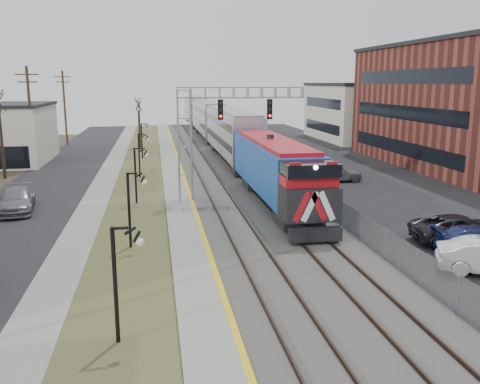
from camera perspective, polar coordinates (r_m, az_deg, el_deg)
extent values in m
cube|color=black|center=(44.53, -20.93, 0.48)|extent=(7.00, 120.00, 0.04)
cube|color=gray|center=(43.85, -15.17, 0.72)|extent=(2.00, 120.00, 0.08)
cube|color=#4E532C|center=(43.65, -11.25, 0.85)|extent=(4.00, 120.00, 0.06)
cube|color=gray|center=(43.64, -7.31, 1.10)|extent=(2.00, 120.00, 0.24)
cube|color=#595651|center=(44.11, -0.81, 1.29)|extent=(8.00, 120.00, 0.20)
cube|color=black|center=(47.42, 13.68, 1.62)|extent=(16.00, 120.00, 0.04)
cube|color=gold|center=(43.66, -6.17, 1.30)|extent=(0.24, 120.00, 0.01)
cube|color=#2D2119|center=(43.75, -4.37, 1.40)|extent=(0.08, 120.00, 0.15)
cube|color=#2D2119|center=(43.91, -2.43, 1.46)|extent=(0.08, 120.00, 0.15)
cube|color=#2D2119|center=(44.20, 0.15, 1.54)|extent=(0.08, 120.00, 0.15)
cube|color=#2D2119|center=(44.47, 2.06, 1.60)|extent=(0.08, 120.00, 0.15)
cube|color=#144AA5|center=(34.54, 4.12, 2.21)|extent=(3.00, 17.00, 4.25)
cube|color=black|center=(26.80, 8.45, -4.74)|extent=(2.80, 0.50, 0.70)
cube|color=#9A9DA4|center=(54.23, -0.95, 6.45)|extent=(3.00, 22.00, 5.33)
cube|color=#9A9DA4|center=(76.77, -3.53, 8.12)|extent=(3.00, 22.00, 5.33)
cube|color=#9A9DA4|center=(99.42, -4.95, 9.02)|extent=(3.00, 22.00, 5.33)
cube|color=gray|center=(36.15, -6.22, 5.06)|extent=(1.00, 1.00, 8.00)
cube|color=gray|center=(36.33, 0.07, 11.10)|extent=(9.00, 0.80, 0.80)
cube|color=black|center=(35.70, -2.21, 9.23)|extent=(0.35, 0.25, 1.40)
cube|color=black|center=(36.32, 3.35, 9.26)|extent=(0.35, 0.25, 1.40)
cylinder|color=black|center=(17.13, -13.82, -10.28)|extent=(0.14, 0.14, 4.00)
cylinder|color=black|center=(26.64, -12.34, -2.09)|extent=(0.14, 0.14, 4.00)
cylinder|color=black|center=(36.41, -11.65, 1.75)|extent=(0.14, 0.14, 4.00)
cylinder|color=black|center=(46.28, -11.26, 3.96)|extent=(0.14, 0.14, 4.00)
cylinder|color=black|center=(58.19, -10.96, 5.62)|extent=(0.14, 0.14, 4.00)
cylinder|color=#4C3823|center=(54.25, -22.45, 7.65)|extent=(0.28, 0.28, 10.00)
cylinder|color=#4C3823|center=(73.86, -19.08, 8.87)|extent=(0.28, 0.28, 10.00)
cube|color=gray|center=(44.80, 4.51, 2.33)|extent=(0.04, 120.00, 1.60)
cube|color=brown|center=(57.91, 24.99, 8.66)|extent=(16.00, 26.00, 12.00)
cube|color=beige|center=(79.89, 14.69, 8.62)|extent=(16.00, 18.00, 8.00)
cylinder|color=#382D23|center=(49.96, -25.17, 4.76)|extent=(0.30, 0.30, 5.95)
cylinder|color=#382D23|center=(68.10, -11.22, 6.92)|extent=(0.30, 0.30, 4.90)
imported|color=black|center=(29.60, 23.66, -3.94)|extent=(5.57, 2.98, 1.49)
imported|color=navy|center=(28.32, 25.37, -4.94)|extent=(4.87, 2.53, 1.35)
imported|color=gray|center=(44.76, 10.60, 2.15)|extent=(4.73, 2.04, 1.59)
imported|color=#0E4723|center=(47.69, 8.89, 2.65)|extent=(4.24, 2.76, 1.32)
imported|color=slate|center=(36.85, -23.83, -0.87)|extent=(2.96, 5.61, 1.55)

